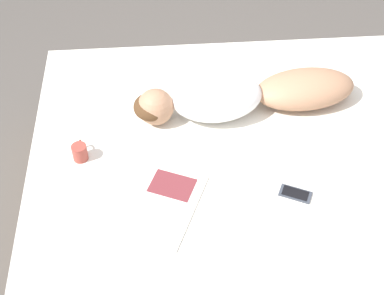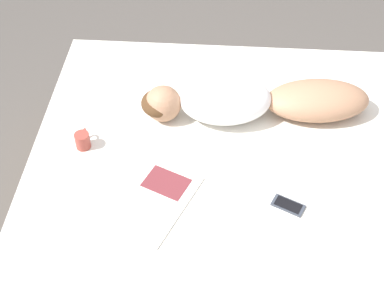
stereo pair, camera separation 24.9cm
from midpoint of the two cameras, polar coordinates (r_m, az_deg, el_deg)
name	(u,v)px [view 2 (the right image)]	position (r m, az deg, el deg)	size (l,w,h in m)	color
ground_plane	(251,223)	(3.01, 8.69, -8.09)	(12.00, 12.00, 0.00)	#4C4742
bed	(255,191)	(2.79, 9.33, -4.75)	(1.75, 2.24, 0.57)	tan
person	(251,100)	(2.69, 9.02, 4.86)	(0.39, 1.16, 0.21)	#A37556
open_magazine	(155,199)	(2.35, -0.97, -5.72)	(0.50, 0.43, 0.01)	silver
coffee_mug	(83,140)	(2.56, -8.88, 0.66)	(0.11, 0.07, 0.08)	#993D33
cell_phone	(288,205)	(2.39, 13.19, -6.19)	(0.12, 0.16, 0.01)	#333842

